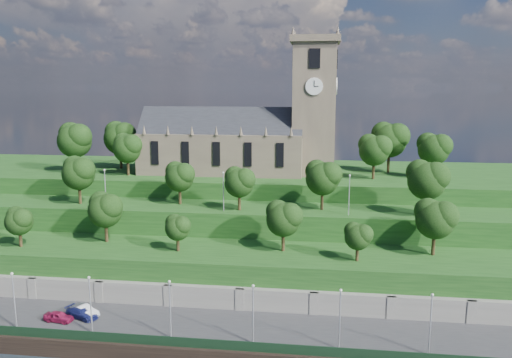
# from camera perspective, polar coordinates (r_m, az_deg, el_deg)

# --- Properties ---
(promenade) EXTENTS (160.00, 12.00, 2.00)m
(promenade) POSITION_cam_1_polar(r_m,az_deg,el_deg) (66.87, -7.03, -17.04)
(promenade) COLOR #2D2D30
(promenade) RESTS_ON ground
(quay_wall) EXTENTS (160.00, 0.50, 2.20)m
(quay_wall) POSITION_cam_1_polar(r_m,az_deg,el_deg) (61.71, -8.50, -19.47)
(quay_wall) COLOR black
(quay_wall) RESTS_ON ground
(fence) EXTENTS (160.00, 0.10, 1.20)m
(fence) POSITION_cam_1_polar(r_m,az_deg,el_deg) (61.53, -8.36, -17.97)
(fence) COLOR black
(fence) RESTS_ON promenade
(retaining_wall) EXTENTS (160.00, 2.10, 5.00)m
(retaining_wall) POSITION_cam_1_polar(r_m,az_deg,el_deg) (71.44, -5.84, -13.81)
(retaining_wall) COLOR slate
(retaining_wall) RESTS_ON ground
(embankment_lower) EXTENTS (160.00, 12.00, 8.00)m
(embankment_lower) POSITION_cam_1_polar(r_m,az_deg,el_deg) (76.28, -4.82, -10.96)
(embankment_lower) COLOR #194216
(embankment_lower) RESTS_ON ground
(embankment_upper) EXTENTS (160.00, 10.00, 12.00)m
(embankment_upper) POSITION_cam_1_polar(r_m,az_deg,el_deg) (85.80, -3.29, -7.08)
(embankment_upper) COLOR #194216
(embankment_upper) RESTS_ON ground
(hilltop) EXTENTS (160.00, 32.00, 15.00)m
(hilltop) POSITION_cam_1_polar(r_m,az_deg,el_deg) (105.38, -1.20, -2.92)
(hilltop) COLOR #194216
(hilltop) RESTS_ON ground
(church) EXTENTS (38.60, 12.35, 27.60)m
(church) POSITION_cam_1_polar(r_m,az_deg,el_deg) (98.91, -1.12, 5.04)
(church) COLOR brown
(church) RESTS_ON hilltop
(trees_lower) EXTENTS (66.51, 8.80, 8.20)m
(trees_lower) POSITION_cam_1_polar(r_m,az_deg,el_deg) (73.44, -1.34, -4.41)
(trees_lower) COLOR #2E2211
(trees_lower) RESTS_ON embankment_lower
(trees_upper) EXTENTS (63.69, 8.41, 8.80)m
(trees_upper) POSITION_cam_1_polar(r_m,az_deg,el_deg) (81.42, 0.14, 0.33)
(trees_upper) COLOR #2E2211
(trees_upper) RESTS_ON embankment_upper
(trees_hilltop) EXTENTS (76.25, 16.13, 10.12)m
(trees_hilltop) POSITION_cam_1_polar(r_m,az_deg,el_deg) (98.25, -1.98, 4.34)
(trees_hilltop) COLOR #2E2211
(trees_hilltop) RESTS_ON hilltop
(lamp_posts_promenade) EXTENTS (60.36, 0.36, 7.35)m
(lamp_posts_promenade) POSITION_cam_1_polar(r_m,az_deg,el_deg) (62.06, -9.80, -13.97)
(lamp_posts_promenade) COLOR #B2B2B7
(lamp_posts_promenade) RESTS_ON promenade
(lamp_posts_upper) EXTENTS (40.36, 0.36, 6.51)m
(lamp_posts_upper) POSITION_cam_1_polar(r_m,az_deg,el_deg) (80.49, -3.75, -1.02)
(lamp_posts_upper) COLOR #B2B2B7
(lamp_posts_upper) RESTS_ON embankment_upper
(car_left) EXTENTS (4.03, 2.03, 1.32)m
(car_left) POSITION_cam_1_polar(r_m,az_deg,el_deg) (71.35, -21.62, -14.42)
(car_left) COLOR maroon
(car_left) RESTS_ON promenade
(car_middle) EXTENTS (4.61, 3.07, 1.44)m
(car_middle) POSITION_cam_1_polar(r_m,az_deg,el_deg) (71.77, -19.06, -14.04)
(car_middle) COLOR #B1B1B6
(car_middle) RESTS_ON promenade
(car_right) EXTENTS (5.03, 3.40, 1.35)m
(car_right) POSITION_cam_1_polar(r_m,az_deg,el_deg) (71.34, -19.29, -14.25)
(car_right) COLOR #161C50
(car_right) RESTS_ON promenade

